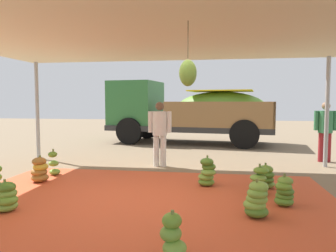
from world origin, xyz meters
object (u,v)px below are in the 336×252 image
banana_bunch_5 (7,198)px  worker_1 (160,129)px  banana_bunch_0 (173,236)px  banana_bunch_8 (40,170)px  banana_bunch_10 (266,178)px  banana_bunch_4 (257,200)px  banana_bunch_11 (285,192)px  banana_bunch_3 (54,164)px  banana_bunch_6 (207,173)px  banana_bunch_9 (259,182)px  worker_0 (325,127)px  cargo_truck_main (187,111)px

banana_bunch_5 → worker_1: size_ratio=0.30×
banana_bunch_0 → banana_bunch_8: bearing=138.9°
banana_bunch_8 → banana_bunch_10: size_ratio=1.11×
banana_bunch_4 → banana_bunch_11: size_ratio=1.08×
banana_bunch_0 → banana_bunch_11: (1.48, 1.84, 0.00)m
banana_bunch_3 → banana_bunch_10: size_ratio=1.19×
banana_bunch_8 → banana_bunch_11: size_ratio=1.07×
banana_bunch_3 → banana_bunch_5: banana_bunch_3 is taller
banana_bunch_3 → banana_bunch_4: (4.05, -1.96, -0.00)m
banana_bunch_0 → banana_bunch_10: bearing=64.4°
banana_bunch_5 → banana_bunch_8: (-0.47, 1.68, 0.03)m
banana_bunch_6 → banana_bunch_11: size_ratio=1.18×
worker_1 → banana_bunch_6: bearing=-55.0°
banana_bunch_0 → banana_bunch_4: bearing=52.0°
banana_bunch_8 → banana_bunch_9: size_ratio=0.97×
banana_bunch_9 → banana_bunch_11: bearing=-57.7°
banana_bunch_10 → banana_bunch_0: bearing=-115.6°
banana_bunch_4 → worker_0: size_ratio=0.34×
banana_bunch_0 → worker_1: worker_1 is taller
banana_bunch_0 → banana_bunch_5: (-2.56, 0.96, -0.00)m
banana_bunch_4 → banana_bunch_6: size_ratio=0.91×
banana_bunch_5 → worker_1: (1.61, 3.60, 0.72)m
banana_bunch_5 → banana_bunch_11: (4.04, 0.88, 0.01)m
cargo_truck_main → banana_bunch_3: bearing=-111.4°
banana_bunch_4 → banana_bunch_8: banana_bunch_4 is taller
banana_bunch_3 → worker_0: worker_0 is taller
banana_bunch_8 → cargo_truck_main: cargo_truck_main is taller
banana_bunch_5 → cargo_truck_main: bearing=77.4°
worker_1 → banana_bunch_11: bearing=-48.2°
banana_bunch_3 → banana_bunch_6: bearing=-7.3°
banana_bunch_5 → banana_bunch_6: bearing=33.2°
banana_bunch_10 → worker_0: (1.94, 3.00, 0.72)m
banana_bunch_0 → worker_0: size_ratio=0.30×
banana_bunch_0 → banana_bunch_11: bearing=51.2°
banana_bunch_5 → banana_bunch_0: bearing=-20.5°
banana_bunch_3 → worker_0: 6.87m
banana_bunch_6 → banana_bunch_9: (0.89, -0.47, -0.03)m
banana_bunch_9 → banana_bunch_11: 0.60m
banana_bunch_5 → cargo_truck_main: size_ratio=0.07×
worker_1 → banana_bunch_3: bearing=-148.1°
banana_bunch_10 → banana_bunch_11: (0.14, -0.96, 0.01)m
worker_1 → banana_bunch_8: bearing=-137.4°
banana_bunch_10 → banana_bunch_5: bearing=-154.7°
banana_bunch_11 → cargo_truck_main: (-2.20, 7.35, 1.03)m
banana_bunch_0 → worker_1: (-0.95, 4.55, 0.72)m
cargo_truck_main → worker_0: bearing=-40.1°
banana_bunch_4 → cargo_truck_main: cargo_truck_main is taller
banana_bunch_5 → banana_bunch_6: (2.83, 1.86, 0.05)m
banana_bunch_3 → banana_bunch_11: 4.74m
banana_bunch_0 → worker_1: 4.70m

